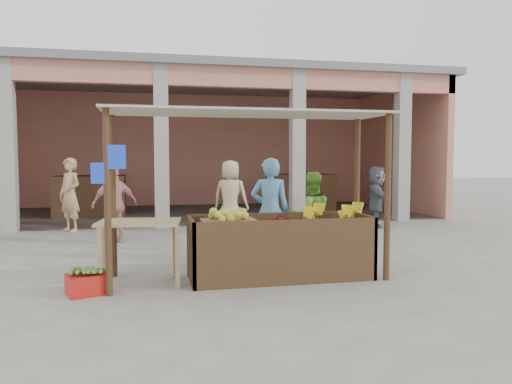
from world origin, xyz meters
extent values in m
plane|color=slate|center=(0.00, 0.00, 0.00)|extent=(60.00, 60.00, 0.00)
cube|color=tan|center=(0.00, 11.40, 2.00)|extent=(14.00, 0.20, 4.00)
cube|color=tan|center=(6.90, 8.50, 2.00)|extent=(0.20, 6.00, 4.00)
cube|color=tan|center=(0.00, 5.65, 3.75)|extent=(14.00, 0.30, 0.50)
cube|color=slate|center=(0.00, 8.50, 4.10)|extent=(14.40, 6.40, 0.20)
cube|color=#A9A39B|center=(-4.50, 5.65, 2.00)|extent=(0.35, 0.35, 4.00)
cube|color=#A9A39B|center=(-1.00, 5.65, 2.00)|extent=(0.35, 0.35, 4.00)
cube|color=#A9A39B|center=(2.50, 5.65, 2.00)|extent=(0.35, 0.35, 4.00)
cube|color=#A9A39B|center=(5.50, 5.65, 2.00)|extent=(0.35, 0.35, 4.00)
cube|color=#4C321E|center=(-3.00, 8.50, 0.60)|extent=(2.00, 1.20, 1.20)
cube|color=#4C321E|center=(3.50, 8.50, 0.60)|extent=(2.00, 1.20, 1.20)
cube|color=#4C321E|center=(0.50, 0.00, 0.40)|extent=(2.60, 0.95, 0.80)
cylinder|color=#4C321E|center=(-1.85, -0.45, 1.18)|extent=(0.09, 0.09, 2.35)
cylinder|color=#4C321E|center=(1.95, -0.45, 1.18)|extent=(0.09, 0.09, 2.35)
cylinder|color=#4C321E|center=(-1.85, 0.60, 1.18)|extent=(0.09, 0.09, 2.35)
cylinder|color=#4C321E|center=(1.95, 0.60, 1.18)|extent=(0.09, 0.09, 2.35)
cube|color=beige|center=(0.05, 0.08, 2.37)|extent=(4.00, 1.35, 0.03)
cube|color=blue|center=(-1.73, -0.45, 1.75)|extent=(0.22, 0.08, 0.30)
cube|color=blue|center=(-1.95, -0.45, 1.55)|extent=(0.18, 0.07, 0.26)
cube|color=olive|center=(-0.24, 0.00, 0.83)|extent=(0.77, 0.67, 0.06)
ellipsoid|color=gold|center=(-0.24, 0.00, 0.93)|extent=(0.66, 0.58, 0.14)
ellipsoid|color=maroon|center=(0.49, -0.05, 0.87)|extent=(0.41, 0.33, 0.13)
cube|color=tan|center=(-1.48, 0.04, 0.86)|extent=(1.18, 0.87, 0.04)
cube|color=tan|center=(-1.97, -0.27, 0.42)|extent=(0.06, 0.06, 0.84)
cube|color=tan|center=(-0.98, -0.27, 0.42)|extent=(0.06, 0.06, 0.84)
cube|color=tan|center=(-1.97, 0.35, 0.42)|extent=(0.06, 0.06, 0.84)
cube|color=tan|center=(-0.98, 0.35, 0.42)|extent=(0.06, 0.06, 0.84)
cube|color=red|center=(-2.12, -0.32, 0.13)|extent=(0.60, 0.52, 0.26)
ellipsoid|color=maroon|center=(2.70, 5.14, 0.30)|extent=(0.44, 0.44, 0.60)
ellipsoid|color=maroon|center=(3.05, 5.19, 0.30)|extent=(0.44, 0.44, 0.60)
ellipsoid|color=maroon|center=(2.88, 5.44, 0.30)|extent=(0.44, 0.44, 0.60)
imported|color=#5C9CD2|center=(0.60, 0.97, 0.93)|extent=(0.81, 0.69, 1.86)
imported|color=#6EB538|center=(1.30, 0.99, 0.79)|extent=(0.77, 0.45, 1.58)
imported|color=maroon|center=(0.34, 2.18, 0.50)|extent=(0.72, 1.95, 1.01)
imported|color=#D78989|center=(-2.01, 3.60, 0.85)|extent=(1.12, 0.86, 1.69)
imported|color=tan|center=(0.54, 4.52, 0.93)|extent=(1.06, 0.93, 1.86)
imported|color=#545663|center=(4.23, 4.55, 0.81)|extent=(1.12, 1.61, 1.61)
imported|color=tan|center=(-3.13, 5.41, 0.90)|extent=(0.83, 0.84, 1.81)
camera|label=1|loc=(-1.37, -6.89, 1.75)|focal=35.00mm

